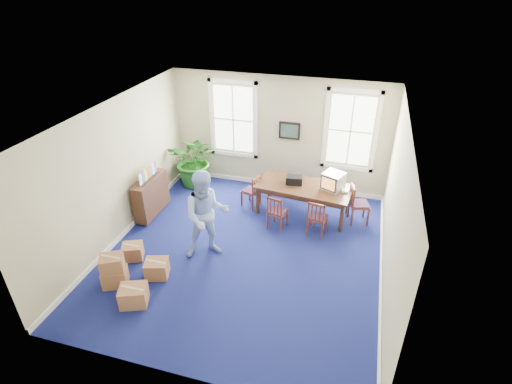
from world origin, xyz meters
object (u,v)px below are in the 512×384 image
(crt_tv, at_px, (333,181))
(credenza, at_px, (151,198))
(conference_table, at_px, (303,200))
(chair_near_left, at_px, (278,211))
(cardboard_boxes, at_px, (124,269))
(potted_plant, at_px, (195,160))
(man, at_px, (207,215))

(crt_tv, relative_size, credenza, 0.42)
(conference_table, height_order, crt_tv, crt_tv)
(conference_table, distance_m, crt_tv, 0.94)
(chair_near_left, distance_m, credenza, 3.25)
(conference_table, distance_m, cardboard_boxes, 4.66)
(conference_table, relative_size, potted_plant, 1.51)
(conference_table, relative_size, cardboard_boxes, 1.84)
(chair_near_left, bearing_deg, man, 61.57)
(crt_tv, xyz_separation_m, cardboard_boxes, (-3.69, -3.63, -0.65))
(crt_tv, height_order, potted_plant, potted_plant)
(conference_table, relative_size, man, 1.16)
(potted_plant, bearing_deg, conference_table, -11.93)
(crt_tv, xyz_separation_m, chair_near_left, (-1.18, -0.86, -0.56))
(conference_table, xyz_separation_m, man, (-1.72, -2.22, 0.62))
(cardboard_boxes, bearing_deg, chair_near_left, 47.83)
(crt_tv, relative_size, man, 0.25)
(conference_table, xyz_separation_m, credenza, (-3.72, -1.11, 0.08))
(chair_near_left, distance_m, cardboard_boxes, 3.74)
(potted_plant, bearing_deg, chair_near_left, -28.32)
(crt_tv, distance_m, man, 3.32)
(crt_tv, distance_m, credenza, 4.60)
(chair_near_left, relative_size, potted_plant, 0.58)
(credenza, bearing_deg, crt_tv, 15.08)
(crt_tv, bearing_deg, credenza, -140.85)
(chair_near_left, xyz_separation_m, cardboard_boxes, (-2.51, -2.77, -0.09))
(conference_table, bearing_deg, potted_plant, 174.29)
(man, distance_m, potted_plant, 3.30)
(chair_near_left, relative_size, man, 0.45)
(crt_tv, distance_m, chair_near_left, 1.57)
(conference_table, distance_m, chair_near_left, 0.94)
(crt_tv, distance_m, cardboard_boxes, 5.22)
(crt_tv, bearing_deg, conference_table, -151.17)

